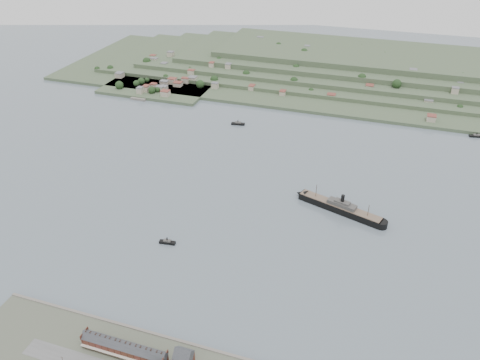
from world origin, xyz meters
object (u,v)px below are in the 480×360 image
(steamship, at_px, (337,207))
(tugboat, at_px, (167,242))
(gabled_building, at_px, (184,358))
(terrace_row, at_px, (124,348))

(steamship, bearing_deg, tugboat, -144.14)
(gabled_building, xyz_separation_m, steamship, (63.31, 190.87, -4.28))
(terrace_row, bearing_deg, gabled_building, 6.12)
(terrace_row, bearing_deg, steamship, 62.65)
(gabled_building, bearing_deg, terrace_row, -173.88)
(gabled_building, distance_m, tugboat, 118.28)
(terrace_row, distance_m, tugboat, 108.14)
(gabled_building, height_order, steamship, steamship)
(steamship, xyz_separation_m, tugboat, (-123.54, -89.30, -2.45))
(tugboat, bearing_deg, gabled_building, -59.33)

